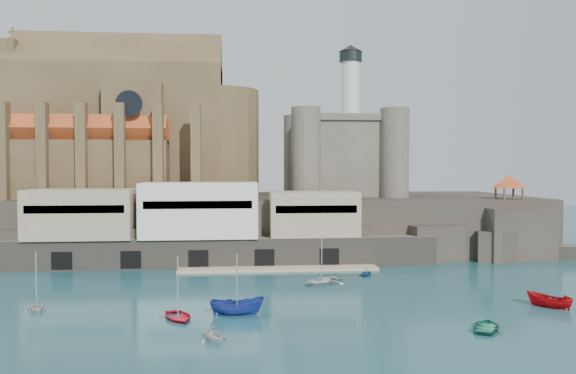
% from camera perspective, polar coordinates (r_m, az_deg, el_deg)
% --- Properties ---
extents(ground, '(300.00, 300.00, 0.00)m').
position_cam_1_polar(ground, '(67.49, -1.57, -11.18)').
color(ground, '#18454F').
rests_on(ground, ground).
extents(promontory, '(100.00, 36.00, 10.00)m').
position_cam_1_polar(promontory, '(105.54, -3.03, -3.69)').
color(promontory, black).
rests_on(promontory, ground).
extents(quay, '(70.00, 12.00, 13.05)m').
position_cam_1_polar(quay, '(89.35, -9.07, -4.01)').
color(quay, '#5F594C').
rests_on(quay, ground).
extents(church, '(47.00, 25.93, 30.51)m').
position_cam_1_polar(church, '(109.48, -15.78, 5.46)').
color(church, '#4C3B23').
rests_on(church, promontory).
extents(castle_keep, '(21.20, 21.20, 29.30)m').
position_cam_1_polar(castle_keep, '(108.60, 5.55, 3.54)').
color(castle_keep, '#4E4A3D').
rests_on(castle_keep, promontory).
extents(rock_outcrop, '(14.50, 10.50, 8.70)m').
position_cam_1_polar(rock_outcrop, '(103.04, 21.52, -4.47)').
color(rock_outcrop, black).
rests_on(rock_outcrop, ground).
extents(pavilion, '(6.40, 6.40, 5.40)m').
position_cam_1_polar(pavilion, '(102.59, 21.54, 0.38)').
color(pavilion, '#4C3B23').
rests_on(pavilion, rock_outcrop).
extents(boat_0, '(3.75, 2.29, 5.07)m').
position_cam_1_polar(boat_0, '(59.55, -11.11, -13.01)').
color(boat_0, red).
rests_on(boat_0, ground).
extents(boat_1, '(3.35, 2.92, 3.31)m').
position_cam_1_polar(boat_1, '(52.24, -7.59, -15.14)').
color(boat_1, beige).
rests_on(boat_1, ground).
extents(boat_2, '(2.21, 2.16, 5.65)m').
position_cam_1_polar(boat_2, '(60.30, -5.20, -12.79)').
color(boat_2, navy).
rests_on(boat_2, ground).
extents(boat_3, '(3.71, 2.80, 5.15)m').
position_cam_1_polar(boat_3, '(58.26, 19.51, -13.43)').
color(boat_3, '#1D7053').
rests_on(boat_3, ground).
extents(boat_4, '(3.14, 2.67, 3.12)m').
position_cam_1_polar(boat_4, '(67.26, -24.18, -11.40)').
color(boat_4, beige).
rests_on(boat_4, ground).
extents(boat_5, '(2.62, 2.63, 4.87)m').
position_cam_1_polar(boat_5, '(69.30, 24.98, -11.02)').
color(boat_5, '#A8060C').
rests_on(boat_5, ground).
extents(boat_6, '(3.73, 4.41, 6.32)m').
position_cam_1_polar(boat_6, '(75.38, 3.44, -9.78)').
color(boat_6, beige).
rests_on(boat_6, ground).
extents(boat_7, '(2.82, 2.67, 2.81)m').
position_cam_1_polar(boat_7, '(81.30, 7.92, -8.93)').
color(boat_7, navy).
rests_on(boat_7, ground).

